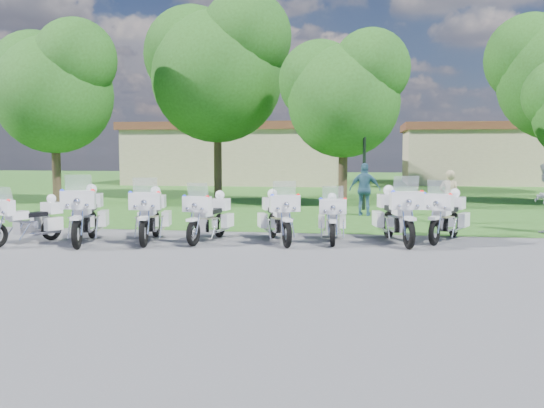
# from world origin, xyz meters

# --- Properties ---
(ground) EXTENTS (100.00, 100.00, 0.00)m
(ground) POSITION_xyz_m (0.00, 0.00, 0.00)
(ground) COLOR #5D5D63
(ground) RESTS_ON ground
(grass_lawn) EXTENTS (100.00, 48.00, 0.01)m
(grass_lawn) POSITION_xyz_m (0.00, 27.00, 0.00)
(grass_lawn) COLOR #335F1E
(grass_lawn) RESTS_ON ground
(motorcycle_0) EXTENTS (1.21, 1.97, 1.41)m
(motorcycle_0) POSITION_xyz_m (-5.17, 0.19, 0.59)
(motorcycle_0) COLOR black
(motorcycle_0) RESTS_ON ground
(motorcycle_1) EXTENTS (1.24, 2.47, 1.70)m
(motorcycle_1) POSITION_xyz_m (-3.86, 0.52, 0.71)
(motorcycle_1) COLOR black
(motorcycle_1) RESTS_ON ground
(motorcycle_2) EXTENTS (1.07, 2.39, 1.62)m
(motorcycle_2) POSITION_xyz_m (-2.37, 0.98, 0.68)
(motorcycle_2) COLOR black
(motorcycle_2) RESTS_ON ground
(motorcycle_3) EXTENTS (0.94, 2.20, 1.48)m
(motorcycle_3) POSITION_xyz_m (-0.97, 1.28, 0.62)
(motorcycle_3) COLOR black
(motorcycle_3) RESTS_ON ground
(motorcycle_4) EXTENTS (1.26, 2.20, 1.54)m
(motorcycle_4) POSITION_xyz_m (0.76, 1.35, 0.65)
(motorcycle_4) COLOR black
(motorcycle_4) RESTS_ON ground
(motorcycle_5) EXTENTS (0.77, 2.11, 1.41)m
(motorcycle_5) POSITION_xyz_m (2.07, 1.70, 0.59)
(motorcycle_5) COLOR black
(motorcycle_5) RESTS_ON ground
(motorcycle_6) EXTENTS (1.17, 2.44, 1.66)m
(motorcycle_6) POSITION_xyz_m (3.64, 1.73, 0.70)
(motorcycle_6) COLOR black
(motorcycle_6) RESTS_ON ground
(motorcycle_7) EXTENTS (1.32, 2.17, 1.55)m
(motorcycle_7) POSITION_xyz_m (4.88, 2.25, 0.65)
(motorcycle_7) COLOR black
(motorcycle_7) RESTS_ON ground
(lamp_post) EXTENTS (0.44, 0.44, 3.95)m
(lamp_post) POSITION_xyz_m (2.79, 9.90, 3.00)
(lamp_post) COLOR black
(lamp_post) RESTS_ON ground
(tree_0) EXTENTS (5.72, 4.88, 7.63)m
(tree_0) POSITION_xyz_m (-10.08, 10.53, 5.05)
(tree_0) COLOR #38281C
(tree_0) RESTS_ON ground
(tree_1) EXTENTS (7.00, 5.98, 9.34)m
(tree_1) POSITION_xyz_m (-3.97, 14.00, 6.18)
(tree_1) COLOR #38281C
(tree_1) RESTS_ON ground
(tree_2) EXTENTS (5.26, 4.49, 7.02)m
(tree_2) POSITION_xyz_m (1.89, 11.34, 4.64)
(tree_2) COLOR #38281C
(tree_2) RESTS_ON ground
(building_west) EXTENTS (14.56, 8.32, 4.10)m
(building_west) POSITION_xyz_m (-6.00, 28.00, 2.07)
(building_west) COLOR tan
(building_west) RESTS_ON ground
(building_east) EXTENTS (11.44, 7.28, 4.10)m
(building_east) POSITION_xyz_m (11.00, 30.00, 2.07)
(building_east) COLOR tan
(building_east) RESTS_ON ground
(bystander_a) EXTENTS (0.62, 0.43, 1.64)m
(bystander_a) POSITION_xyz_m (5.41, 5.89, 0.82)
(bystander_a) COLOR tan
(bystander_a) RESTS_ON ground
(bystander_c) EXTENTS (1.10, 0.55, 1.82)m
(bystander_c) POSITION_xyz_m (2.83, 7.79, 0.91)
(bystander_c) COLOR #366383
(bystander_c) RESTS_ON ground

